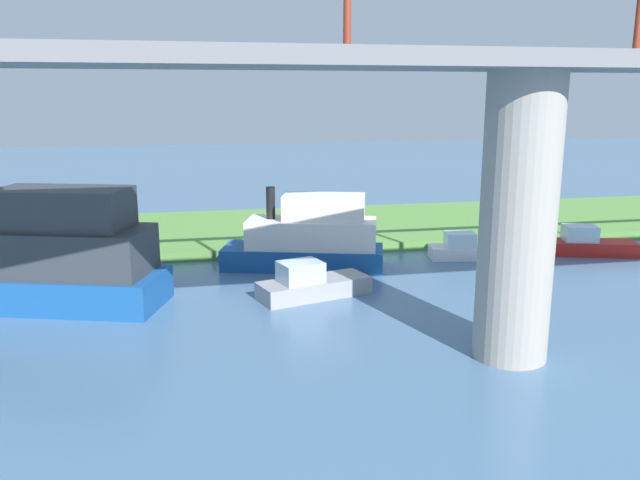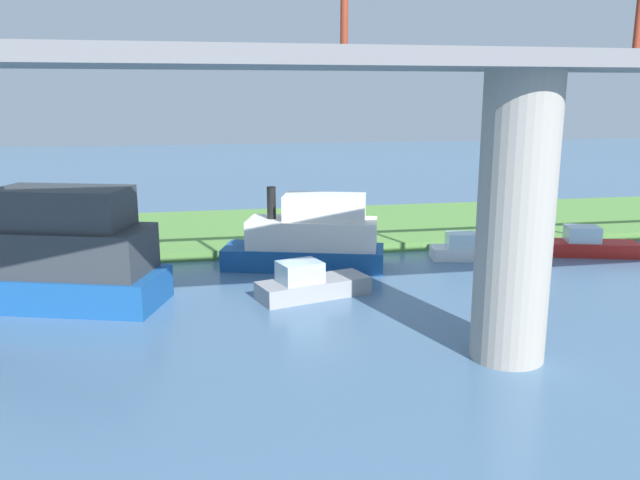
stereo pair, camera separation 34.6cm
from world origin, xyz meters
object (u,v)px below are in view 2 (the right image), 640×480
at_px(motorboat_red, 469,250).
at_px(mooring_post, 330,234).
at_px(houseboat_blue, 590,245).
at_px(motorboat_white, 309,238).
at_px(bridge_pylon, 515,220).
at_px(pontoon_yellow, 43,257).
at_px(skiff_small, 310,284).
at_px(person_on_bank, 324,220).

bearing_deg(motorboat_red, mooring_post, -24.25).
bearing_deg(houseboat_blue, motorboat_white, -1.11).
bearing_deg(bridge_pylon, houseboat_blue, -132.21).
bearing_deg(pontoon_yellow, skiff_small, 173.63).
height_order(houseboat_blue, motorboat_white, motorboat_white).
xyz_separation_m(bridge_pylon, motorboat_red, (-4.07, -12.28, -4.03)).
relative_size(houseboat_blue, motorboat_white, 0.60).
xyz_separation_m(person_on_bank, mooring_post, (0.15, 2.57, -0.27)).
distance_m(motorboat_red, skiff_small, 10.38).
height_order(person_on_bank, houseboat_blue, person_on_bank).
height_order(pontoon_yellow, skiff_small, pontoon_yellow).
bearing_deg(skiff_small, bridge_pylon, 124.43).
relative_size(mooring_post, motorboat_white, 0.10).
bearing_deg(person_on_bank, bridge_pylon, 97.95).
bearing_deg(skiff_small, motorboat_red, -152.53).
distance_m(mooring_post, motorboat_red, 7.38).
xyz_separation_m(pontoon_yellow, motorboat_white, (-11.47, -3.44, -0.46)).
distance_m(person_on_bank, skiff_small, 10.73).
xyz_separation_m(bridge_pylon, mooring_post, (2.65, -15.31, -3.60)).
relative_size(person_on_bank, houseboat_blue, 0.28).
height_order(person_on_bank, mooring_post, person_on_bank).
xyz_separation_m(bridge_pylon, pontoon_yellow, (15.84, -8.69, -2.59)).
bearing_deg(person_on_bank, motorboat_red, 139.53).
xyz_separation_m(houseboat_blue, motorboat_white, (15.11, -0.29, 0.93)).
relative_size(mooring_post, skiff_small, 0.17).
height_order(person_on_bank, skiff_small, person_on_bank).
height_order(mooring_post, houseboat_blue, houseboat_blue).
height_order(person_on_bank, pontoon_yellow, pontoon_yellow).
bearing_deg(mooring_post, person_on_bank, -93.41).
height_order(motorboat_red, motorboat_white, motorboat_white).
distance_m(mooring_post, skiff_small, 8.21).
bearing_deg(bridge_pylon, pontoon_yellow, -28.75).
bearing_deg(pontoon_yellow, person_on_bank, -145.45).
bearing_deg(motorboat_red, pontoon_yellow, 10.23).
relative_size(pontoon_yellow, motorboat_white, 1.31).
height_order(bridge_pylon, person_on_bank, bridge_pylon).
distance_m(bridge_pylon, person_on_bank, 18.36).
bearing_deg(motorboat_red, houseboat_blue, 176.17).
bearing_deg(motorboat_white, mooring_post, -118.44).
distance_m(mooring_post, houseboat_blue, 13.84).
distance_m(pontoon_yellow, motorboat_white, 11.98).
distance_m(pontoon_yellow, houseboat_blue, 26.80).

